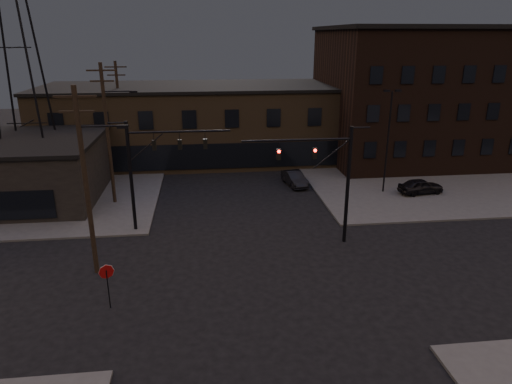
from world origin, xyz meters
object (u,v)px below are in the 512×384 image
(traffic_signal_near, at_px, (332,173))
(traffic_signal_far, at_px, (149,164))
(parked_car_lot_a, at_px, (421,186))
(parked_car_lot_b, at_px, (382,164))
(stop_sign, at_px, (107,276))
(car_crossing, at_px, (294,178))

(traffic_signal_near, height_order, traffic_signal_far, same)
(traffic_signal_far, bearing_deg, traffic_signal_near, -16.17)
(traffic_signal_near, distance_m, traffic_signal_far, 12.57)
(traffic_signal_near, xyz_separation_m, parked_car_lot_a, (10.69, 8.58, -4.11))
(traffic_signal_near, bearing_deg, parked_car_lot_a, 38.75)
(parked_car_lot_b, bearing_deg, stop_sign, 160.80)
(traffic_signal_near, bearing_deg, parked_car_lot_b, 57.97)
(parked_car_lot_a, height_order, parked_car_lot_b, parked_car_lot_b)
(car_crossing, bearing_deg, traffic_signal_far, -152.71)
(traffic_signal_near, relative_size, car_crossing, 1.98)
(parked_car_lot_b, height_order, car_crossing, parked_car_lot_b)
(traffic_signal_near, xyz_separation_m, parked_car_lot_b, (9.94, 15.89, -4.05))
(parked_car_lot_a, bearing_deg, traffic_signal_near, 120.89)
(traffic_signal_far, relative_size, parked_car_lot_b, 1.58)
(stop_sign, distance_m, parked_car_lot_b, 32.32)
(parked_car_lot_a, xyz_separation_m, parked_car_lot_b, (-0.75, 7.31, 0.06))
(traffic_signal_far, height_order, car_crossing, traffic_signal_far)
(parked_car_lot_a, distance_m, parked_car_lot_b, 7.35)
(stop_sign, height_order, car_crossing, stop_sign)
(stop_sign, bearing_deg, parked_car_lot_a, 32.06)
(parked_car_lot_a, bearing_deg, car_crossing, 61.24)
(traffic_signal_near, relative_size, parked_car_lot_a, 2.02)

